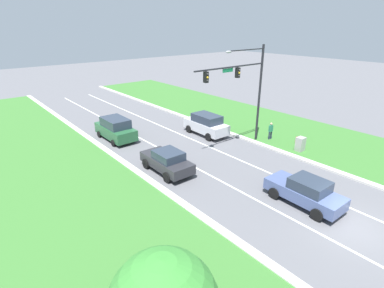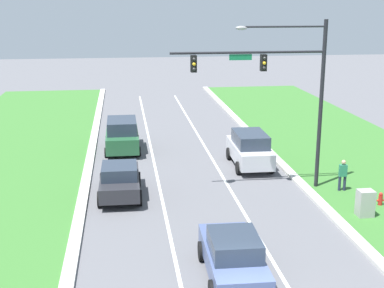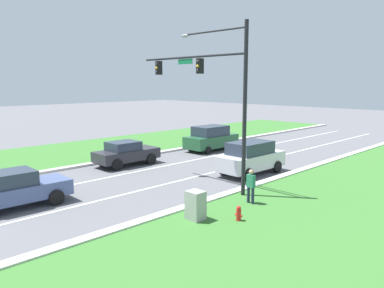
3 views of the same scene
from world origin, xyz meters
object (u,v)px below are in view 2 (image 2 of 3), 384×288
(traffic_signal_mast, at_px, (281,80))
(slate_blue_sedan, at_px, (233,256))
(charcoal_sedan, at_px, (120,180))
(utility_cabinet, at_px, (365,204))
(silver_suv, at_px, (250,149))
(forest_suv, at_px, (122,135))
(pedestrian, at_px, (343,174))
(fire_hydrant, at_px, (380,200))

(traffic_signal_mast, relative_size, slate_blue_sedan, 1.83)
(traffic_signal_mast, bearing_deg, charcoal_sedan, 179.85)
(slate_blue_sedan, distance_m, utility_cabinet, 8.37)
(silver_suv, bearing_deg, traffic_signal_mast, -82.49)
(traffic_signal_mast, bearing_deg, forest_suv, 132.57)
(traffic_signal_mast, bearing_deg, silver_suv, 96.52)
(traffic_signal_mast, xyz_separation_m, silver_suv, (-0.47, 4.11, -4.60))
(silver_suv, relative_size, forest_suv, 0.99)
(charcoal_sedan, xyz_separation_m, silver_suv, (7.54, 4.09, 0.19))
(charcoal_sedan, distance_m, forest_suv, 8.52)
(silver_suv, height_order, forest_suv, forest_suv)
(traffic_signal_mast, distance_m, charcoal_sedan, 9.34)
(pedestrian, bearing_deg, charcoal_sedan, -0.19)
(slate_blue_sedan, distance_m, fire_hydrant, 10.12)
(slate_blue_sedan, distance_m, pedestrian, 10.78)
(slate_blue_sedan, xyz_separation_m, forest_suv, (-3.71, 17.28, 0.17))
(forest_suv, xyz_separation_m, utility_cabinet, (10.68, -12.67, -0.40))
(slate_blue_sedan, bearing_deg, pedestrian, 48.69)
(silver_suv, relative_size, slate_blue_sedan, 1.03)
(charcoal_sedan, bearing_deg, pedestrian, -3.48)
(silver_suv, xyz_separation_m, forest_suv, (-7.38, 4.43, -0.01))
(utility_cabinet, relative_size, fire_hydrant, 1.83)
(silver_suv, bearing_deg, slate_blue_sedan, -104.94)
(charcoal_sedan, xyz_separation_m, forest_suv, (0.17, 8.52, 0.18))
(pedestrian, xyz_separation_m, fire_hydrant, (1.00, -2.16, -0.59))
(charcoal_sedan, bearing_deg, utility_cabinet, -20.16)
(utility_cabinet, xyz_separation_m, fire_hydrant, (1.32, 1.16, -0.30))
(traffic_signal_mast, height_order, forest_suv, traffic_signal_mast)
(fire_hydrant, bearing_deg, utility_cabinet, -138.75)
(traffic_signal_mast, distance_m, fire_hydrant, 7.37)
(traffic_signal_mast, bearing_deg, fire_hydrant, -35.48)
(silver_suv, xyz_separation_m, slate_blue_sedan, (-3.67, -12.85, -0.19))
(fire_hydrant, bearing_deg, silver_suv, 123.18)
(slate_blue_sedan, height_order, forest_suv, forest_suv)
(traffic_signal_mast, xyz_separation_m, forest_suv, (-7.85, 8.54, -4.61))
(slate_blue_sedan, relative_size, pedestrian, 2.76)
(slate_blue_sedan, bearing_deg, forest_suv, 103.42)
(fire_hydrant, bearing_deg, traffic_signal_mast, 144.52)
(silver_suv, relative_size, fire_hydrant, 6.86)
(traffic_signal_mast, distance_m, silver_suv, 6.19)
(charcoal_sedan, xyz_separation_m, fire_hydrant, (12.17, -2.98, -0.52))
(utility_cabinet, bearing_deg, traffic_signal_mast, 124.49)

